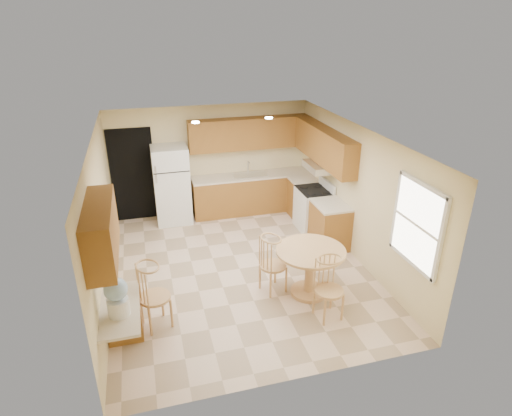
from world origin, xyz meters
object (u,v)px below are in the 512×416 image
object	(u,v)px
stove	(314,209)
chair_table_a	(275,262)
dining_table	(310,265)
chair_table_b	(332,287)
chair_desk	(154,293)
refrigerator	(172,185)
water_crock	(117,296)

from	to	relation	value
stove	chair_table_a	size ratio (longest dim) A/B	1.08
chair_table_a	dining_table	bearing A→B (deg)	56.83
chair_table_b	chair_desk	xyz separation A→B (m)	(-2.54, 0.49, 0.03)
stove	chair_desk	distance (m)	4.27
chair_table_b	refrigerator	bearing A→B (deg)	-72.96
chair_table_a	chair_desk	world-z (taller)	chair_desk
chair_table_a	chair_desk	distance (m)	1.98
chair_table_a	water_crock	bearing A→B (deg)	-85.94
dining_table	chair_table_b	world-z (taller)	chair_table_b
dining_table	water_crock	distance (m)	3.09
chair_table_b	water_crock	distance (m)	3.02
dining_table	water_crock	xyz separation A→B (m)	(-2.94, -0.79, 0.50)
refrigerator	dining_table	distance (m)	3.94
chair_desk	stove	bearing A→B (deg)	105.78
dining_table	chair_table_a	world-z (taller)	chair_table_a
dining_table	chair_desk	xyz separation A→B (m)	(-2.49, -0.25, 0.09)
chair_desk	water_crock	distance (m)	0.81
stove	chair_table_a	xyz separation A→B (m)	(-1.53, -2.07, 0.14)
chair_table_b	dining_table	bearing A→B (deg)	-93.96
refrigerator	chair_table_a	distance (m)	3.56
chair_desk	dining_table	bearing A→B (deg)	76.10
chair_table_a	chair_desk	size ratio (longest dim) A/B	0.96
dining_table	chair_table_a	size ratio (longest dim) A/B	1.12
chair_table_a	stove	bearing A→B (deg)	125.93
dining_table	chair_table_a	distance (m)	0.58
dining_table	water_crock	bearing A→B (deg)	-164.92
dining_table	chair_table_a	bearing A→B (deg)	164.37
refrigerator	chair_table_a	size ratio (longest dim) A/B	1.72
stove	chair_desk	xyz separation A→B (m)	(-3.47, -2.48, 0.17)
stove	water_crock	world-z (taller)	water_crock
stove	chair_table_a	world-z (taller)	stove
chair_table_a	chair_table_b	xyz separation A→B (m)	(0.60, -0.90, -0.00)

